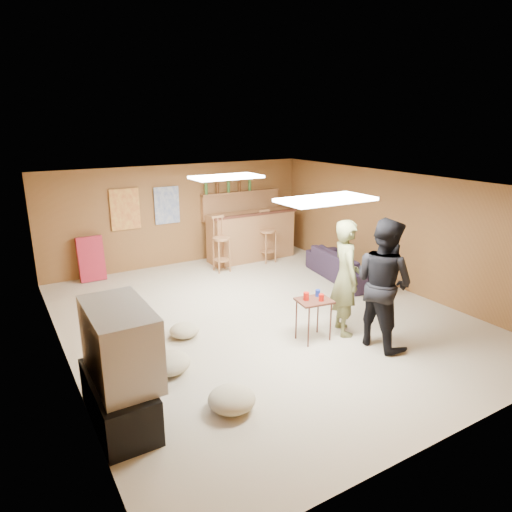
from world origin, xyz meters
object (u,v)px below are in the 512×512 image
tv_body (120,343)px  sofa (345,265)px  bar_counter (251,236)px  person_black (383,283)px  tray_table (313,320)px  person_olive (345,278)px

tv_body → sofa: tv_body is taller
bar_counter → sofa: bearing=-66.4°
person_black → sofa: bearing=-36.9°
person_black → sofa: 2.91m
sofa → tray_table: 2.88m
person_black → sofa: size_ratio=0.96×
tv_body → sofa: bearing=24.1°
bar_counter → person_olive: size_ratio=1.14×
person_black → tray_table: bearing=46.2°
person_olive → person_black: (0.19, -0.56, 0.05)m
bar_counter → sofa: (0.95, -2.17, -0.27)m
tv_body → bar_counter: 6.09m
bar_counter → person_black: 4.64m
person_black → tv_body: bearing=82.1°
tv_body → tray_table: (2.88, 0.44, -0.58)m
person_black → bar_counter: bearing=-12.2°
sofa → person_olive: bearing=146.8°
person_black → tray_table: size_ratio=2.95×
bar_counter → sofa: 2.38m
bar_counter → tray_table: size_ratio=3.17×
sofa → bar_counter: bearing=32.1°
tv_body → sofa: 5.62m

